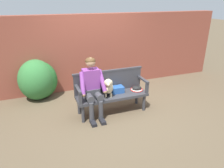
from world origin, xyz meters
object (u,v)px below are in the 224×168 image
object	(u,v)px
tennis_racket	(136,89)
baseball_glove	(137,88)
person_seated	(92,86)
garden_bench	(112,97)
dog_on_bench	(108,87)
sports_bag	(117,89)

from	to	relation	value
tennis_racket	baseball_glove	xyz separation A→B (m)	(0.01, -0.01, 0.04)
person_seated	baseball_glove	distance (m)	1.11
garden_bench	baseball_glove	world-z (taller)	baseball_glove
garden_bench	baseball_glove	size ratio (longest dim) A/B	7.20
garden_bench	baseball_glove	bearing A→B (deg)	4.43
garden_bench	tennis_racket	size ratio (longest dim) A/B	2.80
tennis_racket	baseball_glove	distance (m)	0.04
person_seated	dog_on_bench	xyz separation A→B (m)	(0.34, -0.04, -0.06)
tennis_racket	sports_bag	distance (m)	0.48
baseball_glove	garden_bench	bearing A→B (deg)	-162.29
garden_bench	dog_on_bench	xyz separation A→B (m)	(-0.10, -0.05, 0.28)
tennis_racket	dog_on_bench	bearing A→B (deg)	-171.54
person_seated	tennis_racket	distance (m)	1.10
dog_on_bench	baseball_glove	size ratio (longest dim) A/B	1.99
garden_bench	person_seated	xyz separation A→B (m)	(-0.45, -0.01, 0.33)
tennis_racket	sports_bag	size ratio (longest dim) A/B	2.02
baseball_glove	tennis_racket	bearing A→B (deg)	167.17
dog_on_bench	garden_bench	bearing A→B (deg)	27.37
dog_on_bench	baseball_glove	bearing A→B (deg)	7.92
garden_bench	person_seated	bearing A→B (deg)	-178.61
garden_bench	dog_on_bench	distance (m)	0.30
dog_on_bench	sports_bag	distance (m)	0.32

